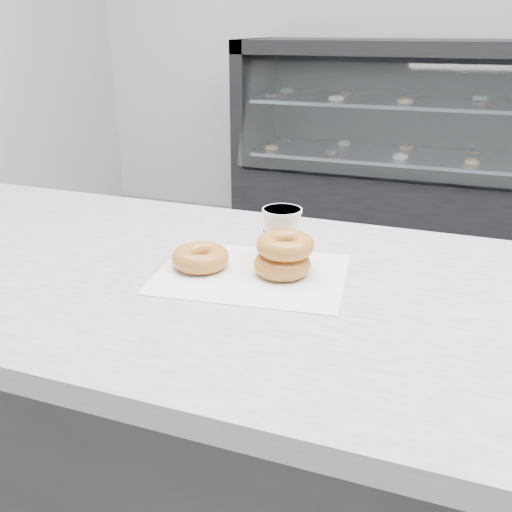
{
  "coord_description": "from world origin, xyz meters",
  "views": [
    {
      "loc": [
        0.16,
        -1.47,
        1.32
      ],
      "look_at": [
        -0.18,
        -0.56,
        0.93
      ],
      "focal_mm": 40.0,
      "sensor_mm": 36.0,
      "label": 1
    }
  ],
  "objects_px": {
    "coffee_cup": "(282,234)",
    "donut_single": "(200,258)",
    "donut_stack": "(284,255)",
    "counter": "(333,497)",
    "display_case": "(435,172)"
  },
  "relations": [
    {
      "from": "counter",
      "to": "display_case",
      "type": "relative_size",
      "value": 1.28
    },
    {
      "from": "donut_stack",
      "to": "coffee_cup",
      "type": "height_order",
      "value": "coffee_cup"
    },
    {
      "from": "counter",
      "to": "donut_stack",
      "type": "height_order",
      "value": "donut_stack"
    },
    {
      "from": "counter",
      "to": "coffee_cup",
      "type": "relative_size",
      "value": 29.95
    },
    {
      "from": "display_case",
      "to": "donut_single",
      "type": "height_order",
      "value": "display_case"
    },
    {
      "from": "display_case",
      "to": "donut_stack",
      "type": "distance_m",
      "value": 2.72
    },
    {
      "from": "donut_stack",
      "to": "coffee_cup",
      "type": "distance_m",
      "value": 0.08
    },
    {
      "from": "coffee_cup",
      "to": "donut_single",
      "type": "bearing_deg",
      "value": -156.95
    },
    {
      "from": "display_case",
      "to": "coffee_cup",
      "type": "xyz_separation_m",
      "value": [
        -0.15,
        -2.61,
        0.46
      ]
    },
    {
      "from": "display_case",
      "to": "donut_stack",
      "type": "bearing_deg",
      "value": -92.68
    },
    {
      "from": "donut_stack",
      "to": "display_case",
      "type": "bearing_deg",
      "value": 87.32
    },
    {
      "from": "display_case",
      "to": "donut_stack",
      "type": "height_order",
      "value": "display_case"
    },
    {
      "from": "coffee_cup",
      "to": "counter",
      "type": "bearing_deg",
      "value": -50.26
    },
    {
      "from": "counter",
      "to": "display_case",
      "type": "distance_m",
      "value": 2.72
    },
    {
      "from": "counter",
      "to": "coffee_cup",
      "type": "xyz_separation_m",
      "value": [
        -0.15,
        0.11,
        0.5
      ]
    }
  ]
}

